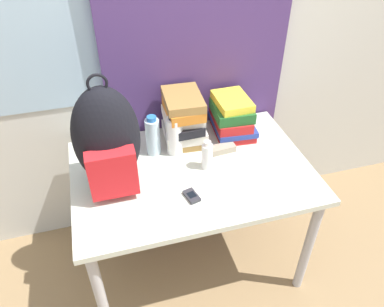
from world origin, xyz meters
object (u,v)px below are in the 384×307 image
(book_stack_left, at_px, (184,119))
(cell_phone, at_px, (192,196))
(water_bottle, at_px, (153,136))
(sunscreen_bottle, at_px, (207,156))
(sunglasses_case, at_px, (221,149))
(sports_bottle, at_px, (175,135))
(backpack, at_px, (107,141))
(book_stack_center, at_px, (232,117))

(book_stack_left, distance_m, cell_phone, 0.46)
(water_bottle, bearing_deg, cell_phone, -75.07)
(sunscreen_bottle, bearing_deg, book_stack_left, 102.10)
(sunscreen_bottle, distance_m, sunglasses_case, 0.15)
(water_bottle, relative_size, cell_phone, 2.31)
(book_stack_left, distance_m, sports_bottle, 0.11)
(backpack, distance_m, book_stack_left, 0.47)
(book_stack_left, relative_size, book_stack_center, 0.94)
(backpack, distance_m, sunscreen_bottle, 0.49)
(water_bottle, distance_m, cell_phone, 0.40)
(water_bottle, xyz_separation_m, sunscreen_bottle, (0.23, -0.19, -0.03))
(book_stack_left, bearing_deg, water_bottle, -162.01)
(sports_bottle, distance_m, sunscreen_bottle, 0.21)
(book_stack_left, xyz_separation_m, cell_phone, (-0.08, -0.43, -0.13))
(book_stack_left, height_order, book_stack_center, book_stack_left)
(backpack, relative_size, sunscreen_bottle, 3.54)
(book_stack_left, height_order, sports_bottle, book_stack_left)
(water_bottle, bearing_deg, sports_bottle, -13.25)
(sports_bottle, height_order, cell_phone, sports_bottle)
(sunscreen_bottle, relative_size, sunglasses_case, 1.02)
(water_bottle, distance_m, sunglasses_case, 0.36)
(backpack, bearing_deg, book_stack_center, 18.76)
(backpack, xyz_separation_m, book_stack_left, (0.40, 0.23, -0.10))
(cell_phone, relative_size, sunglasses_case, 0.62)
(backpack, relative_size, sports_bottle, 2.45)
(book_stack_left, height_order, water_bottle, book_stack_left)
(backpack, xyz_separation_m, sports_bottle, (0.33, 0.15, -0.13))
(sunscreen_bottle, height_order, cell_phone, sunscreen_bottle)
(water_bottle, height_order, sunglasses_case, water_bottle)
(book_stack_center, height_order, sunscreen_bottle, book_stack_center)
(water_bottle, relative_size, sports_bottle, 0.97)
(book_stack_center, relative_size, sunscreen_bottle, 1.87)
(sunscreen_bottle, bearing_deg, sunglasses_case, 41.39)
(water_bottle, xyz_separation_m, sports_bottle, (0.11, -0.03, 0.00))
(backpack, bearing_deg, cell_phone, -31.75)
(sports_bottle, relative_size, sunglasses_case, 1.48)
(sports_bottle, height_order, sunglasses_case, sports_bottle)
(cell_phone, bearing_deg, backpack, 148.25)
(book_stack_center, bearing_deg, sunscreen_bottle, -131.59)
(backpack, distance_m, sunglasses_case, 0.61)
(backpack, relative_size, sunglasses_case, 3.62)
(book_stack_center, distance_m, sports_bottle, 0.35)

